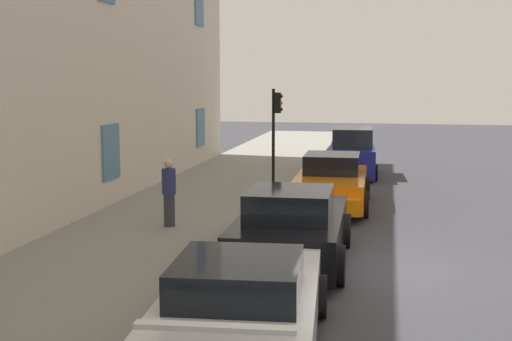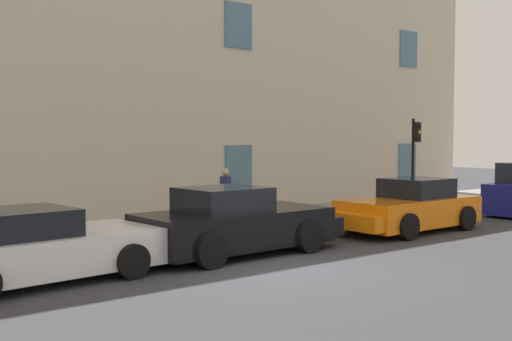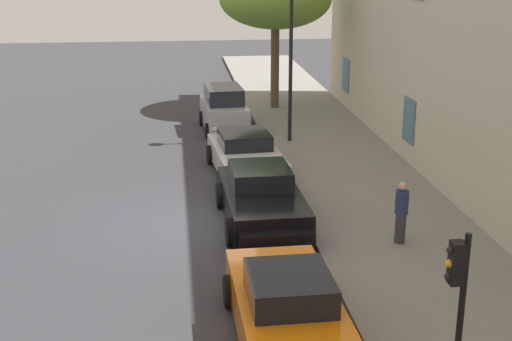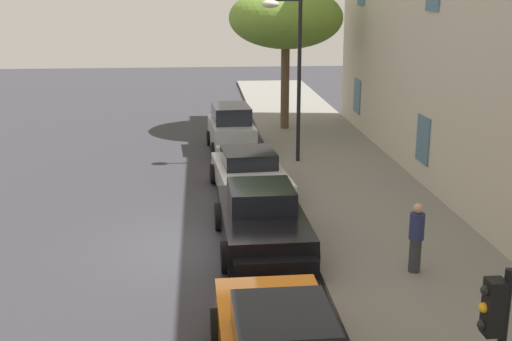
{
  "view_description": "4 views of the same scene",
  "coord_description": "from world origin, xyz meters",
  "px_view_note": "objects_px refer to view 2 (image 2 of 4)",
  "views": [
    {
      "loc": [
        -12.76,
        -0.38,
        3.67
      ],
      "look_at": [
        -0.51,
        2.04,
        1.91
      ],
      "focal_mm": 47.69,
      "sensor_mm": 36.0,
      "label": 1
    },
    {
      "loc": [
        -8.07,
        -9.73,
        2.6
      ],
      "look_at": [
        0.45,
        1.04,
        1.88
      ],
      "focal_mm": 43.9,
      "sensor_mm": 36.0,
      "label": 2
    },
    {
      "loc": [
        17.77,
        -0.77,
        7.11
      ],
      "look_at": [
        -0.6,
        1.4,
        1.25
      ],
      "focal_mm": 49.18,
      "sensor_mm": 36.0,
      "label": 3
    },
    {
      "loc": [
        15.21,
        0.01,
        6.15
      ],
      "look_at": [
        -0.95,
        1.4,
        1.67
      ],
      "focal_mm": 45.65,
      "sensor_mm": 36.0,
      "label": 4
    }
  ],
  "objects_px": {
    "sportscar_white_middle": "(406,209)",
    "pedestrian_admiring": "(226,196)",
    "traffic_light": "(415,148)",
    "sportscar_yellow_flank": "(240,224)",
    "sportscar_red_lead": "(45,248)"
  },
  "relations": [
    {
      "from": "sportscar_yellow_flank",
      "to": "traffic_light",
      "type": "bearing_deg",
      "value": 11.72
    },
    {
      "from": "sportscar_red_lead",
      "to": "traffic_light",
      "type": "bearing_deg",
      "value": 7.59
    },
    {
      "from": "sportscar_white_middle",
      "to": "sportscar_yellow_flank",
      "type": "bearing_deg",
      "value": 177.11
    },
    {
      "from": "sportscar_white_middle",
      "to": "pedestrian_admiring",
      "type": "relative_size",
      "value": 2.94
    },
    {
      "from": "sportscar_red_lead",
      "to": "sportscar_yellow_flank",
      "type": "distance_m",
      "value": 4.42
    },
    {
      "from": "traffic_light",
      "to": "pedestrian_admiring",
      "type": "relative_size",
      "value": 1.94
    },
    {
      "from": "sportscar_white_middle",
      "to": "pedestrian_admiring",
      "type": "bearing_deg",
      "value": 136.51
    },
    {
      "from": "sportscar_red_lead",
      "to": "sportscar_yellow_flank",
      "type": "relative_size",
      "value": 1.02
    },
    {
      "from": "sportscar_red_lead",
      "to": "traffic_light",
      "type": "distance_m",
      "value": 13.24
    },
    {
      "from": "sportscar_white_middle",
      "to": "traffic_light",
      "type": "xyz_separation_m",
      "value": [
        3.06,
        2.06,
        1.63
      ]
    },
    {
      "from": "sportscar_red_lead",
      "to": "sportscar_white_middle",
      "type": "relative_size",
      "value": 1.06
    },
    {
      "from": "sportscar_red_lead",
      "to": "pedestrian_admiring",
      "type": "height_order",
      "value": "pedestrian_admiring"
    },
    {
      "from": "sportscar_yellow_flank",
      "to": "traffic_light",
      "type": "relative_size",
      "value": 1.57
    },
    {
      "from": "traffic_light",
      "to": "pedestrian_admiring",
      "type": "distance_m",
      "value": 6.99
    },
    {
      "from": "sportscar_yellow_flank",
      "to": "traffic_light",
      "type": "xyz_separation_m",
      "value": [
        8.6,
        1.78,
        1.6
      ]
    }
  ]
}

